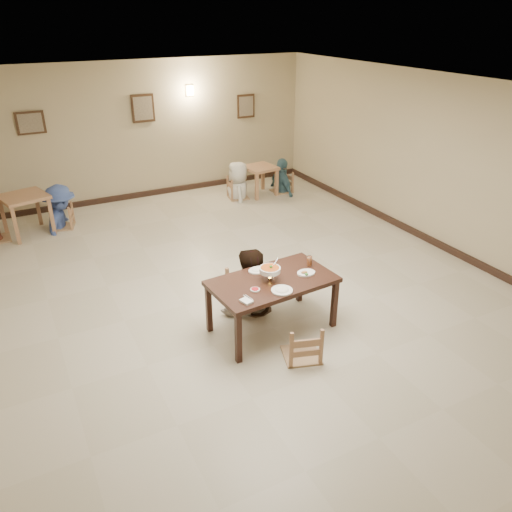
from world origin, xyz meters
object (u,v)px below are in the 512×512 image
chair_near (303,324)px  bg_chair_rl (238,178)px  drink_glass (309,261)px  bg_chair_lr (60,206)px  bg_diner_c (238,162)px  bg_diner_d (282,159)px  bg_chair_rr (282,173)px  main_diner (248,251)px  chair_far (246,274)px  main_table (272,285)px  bg_diner_b (56,185)px  bg_table_left (24,202)px  bg_table_right (260,172)px  curry_warmer (270,270)px

chair_near → bg_chair_rl: 5.98m
drink_glass → bg_chair_lr: (-2.66, 4.90, -0.38)m
drink_glass → bg_chair_lr: drink_glass is taller
bg_diner_c → bg_diner_d: (1.11, -0.08, -0.04)m
bg_chair_rr → main_diner: bearing=-35.9°
bg_chair_lr → main_diner: bearing=40.7°
main_diner → chair_far: bearing=-105.5°
main_table → bg_chair_rr: size_ratio=1.83×
bg_chair_lr → bg_diner_b: bg_diner_b is taller
bg_table_left → bg_chair_rl: bearing=0.1°
chair_near → bg_chair_lr: bearing=-52.7°
chair_near → bg_chair_rr: size_ratio=1.04×
bg_table_right → bg_diner_b: size_ratio=0.43×
bg_chair_lr → bg_diner_c: bg_diner_c is taller
main_diner → bg_chair_lr: bearing=-75.0°
main_table → bg_table_left: bg_table_left is taller
bg_chair_rr → chair_near: bearing=-28.4°
bg_table_left → bg_diner_c: size_ratio=0.57×
main_table → chair_far: chair_far is taller
bg_table_right → bg_chair_lr: bearing=179.3°
chair_far → bg_chair_lr: (-1.97, 4.31, -0.07)m
bg_table_left → bg_chair_rr: 5.61m
chair_near → bg_diner_b: bearing=-52.7°
chair_far → curry_warmer: size_ratio=3.32×
chair_far → bg_chair_lr: chair_far is taller
bg_chair_rr → bg_diner_d: size_ratio=0.57×
main_table → chair_far: 0.73m
main_table → drink_glass: 0.67m
bg_diner_b → main_table: bearing=-133.1°
chair_near → bg_table_right: chair_near is taller
chair_far → bg_table_right: size_ratio=1.37×
bg_chair_rr → bg_chair_rl: bearing=-94.6°
bg_diner_b → bg_table_left: bearing=119.2°
chair_near → drink_glass: size_ratio=6.84×
bg_table_right → drink_glass: bearing=-110.2°
curry_warmer → drink_glass: (0.68, 0.11, -0.08)m
chair_near → bg_diner_c: 5.99m
curry_warmer → bg_diner_c: bg_diner_c is taller
drink_glass → main_diner: bearing=144.4°
drink_glass → bg_diner_c: size_ratio=0.08×
bg_table_left → bg_diner_b: 0.65m
chair_near → bg_diner_b: bg_diner_b is taller
bg_chair_lr → bg_chair_rr: bg_chair_rr is taller
chair_far → bg_diner_b: bg_diner_b is taller
bg_chair_lr → bg_diner_c: (3.88, -0.04, 0.41)m
drink_glass → bg_chair_rr: size_ratio=0.15×
bg_table_left → bg_chair_lr: size_ratio=1.09×
bg_chair_lr → bg_chair_rl: (3.88, -0.04, 0.02)m
main_table → bg_diner_c: 5.32m
main_diner → bg_chair_rl: main_diner is taller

